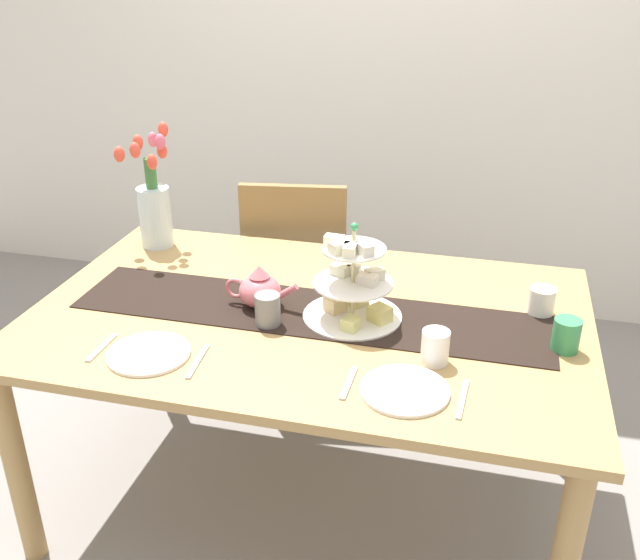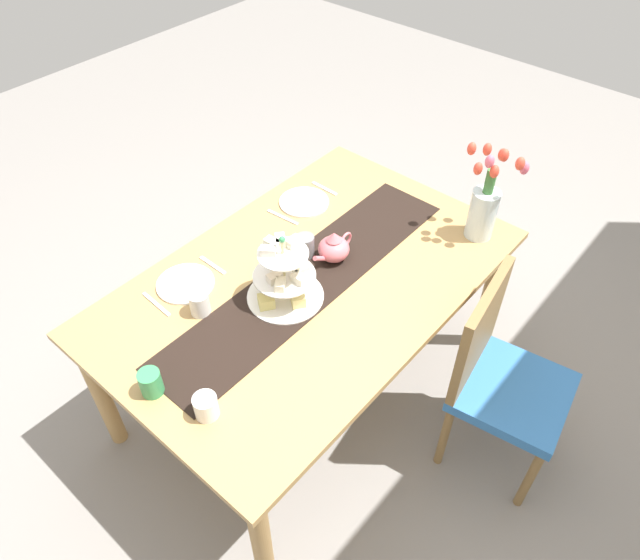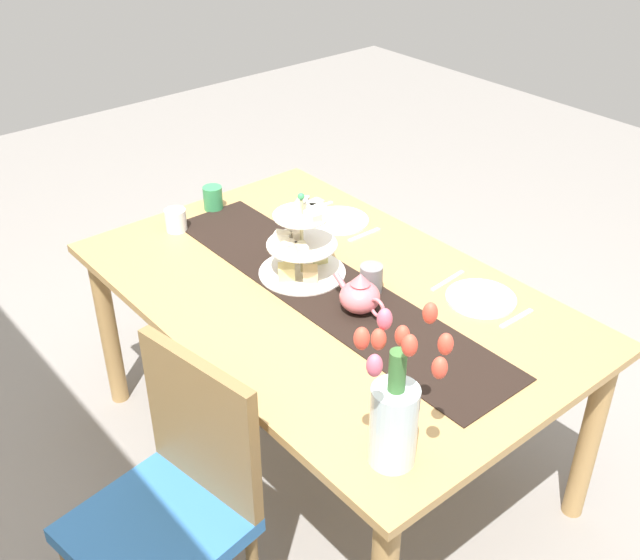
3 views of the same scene
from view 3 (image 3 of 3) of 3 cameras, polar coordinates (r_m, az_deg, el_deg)
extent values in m
plane|color=gray|center=(3.01, 0.50, -12.45)|extent=(8.00, 8.00, 0.00)
cube|color=tan|center=(2.56, 0.57, -1.06)|extent=(1.70, 1.08, 0.03)
cylinder|color=tan|center=(2.71, 19.43, -10.96)|extent=(0.07, 0.07, 0.70)
cylinder|color=tan|center=(3.52, -1.82, 2.03)|extent=(0.07, 0.07, 0.70)
cylinder|color=tan|center=(3.13, -15.46, -3.58)|extent=(0.07, 0.07, 0.70)
cylinder|color=olive|center=(2.57, -10.82, -16.69)|extent=(0.04, 0.04, 0.41)
cube|color=#3370B7|center=(2.24, -12.10, -17.71)|extent=(0.48, 0.48, 0.05)
cube|color=olive|center=(2.13, -8.81, -10.61)|extent=(0.42, 0.10, 0.45)
cube|color=black|center=(2.55, 0.60, -0.72)|extent=(1.46, 0.31, 0.00)
cylinder|color=beige|center=(2.57, -1.37, 3.19)|extent=(0.01, 0.01, 0.28)
cylinder|color=white|center=(2.64, -1.33, 0.59)|extent=(0.30, 0.30, 0.01)
cylinder|color=white|center=(2.58, -1.36, 2.67)|extent=(0.24, 0.24, 0.01)
cylinder|color=white|center=(2.53, -1.39, 4.83)|extent=(0.19, 0.19, 0.01)
cube|color=#DCCF77|center=(2.69, -2.19, 1.93)|extent=(0.08, 0.08, 0.05)
cube|color=#E2D384|center=(2.59, -2.51, 0.61)|extent=(0.08, 0.08, 0.05)
cube|color=beige|center=(2.58, -0.73, 0.47)|extent=(0.07, 0.07, 0.04)
cube|color=#D3D283|center=(2.69, -0.07, 1.73)|extent=(0.06, 0.06, 0.04)
cube|color=silver|center=(2.61, -1.88, 3.45)|extent=(0.06, 0.05, 0.03)
cube|color=beige|center=(2.60, -2.78, 3.27)|extent=(0.07, 0.06, 0.03)
cube|color=beige|center=(2.53, -2.39, 2.49)|extent=(0.04, 0.06, 0.03)
cube|color=beige|center=(2.52, -1.38, 2.34)|extent=(0.07, 0.06, 0.03)
cube|color=#EFE2CA|center=(2.48, -0.60, 4.73)|extent=(0.06, 0.04, 0.03)
cube|color=beige|center=(2.52, -0.16, 5.24)|extent=(0.06, 0.07, 0.03)
cube|color=#EEEAC9|center=(2.55, -0.42, 5.56)|extent=(0.04, 0.06, 0.03)
cube|color=silver|center=(2.57, -1.31, 5.75)|extent=(0.06, 0.07, 0.03)
sphere|color=#389356|center=(2.50, -1.41, 6.23)|extent=(0.02, 0.02, 0.02)
ellipsoid|color=#D66B75|center=(2.43, 2.98, -1.26)|extent=(0.13, 0.13, 0.10)
cone|color=#D66B75|center=(2.39, 3.02, 0.10)|extent=(0.06, 0.06, 0.04)
cylinder|color=#D66B75|center=(2.48, 1.58, -0.18)|extent=(0.07, 0.02, 0.06)
torus|color=#D66B75|center=(2.38, 4.27, -2.08)|extent=(0.07, 0.01, 0.07)
cylinder|color=silver|center=(1.89, 5.49, -10.69)|extent=(0.12, 0.12, 0.22)
cylinder|color=#3D7538|center=(1.78, 5.76, -6.88)|extent=(0.04, 0.04, 0.12)
ellipsoid|color=#E5607A|center=(1.74, 4.83, -2.92)|extent=(0.04, 0.04, 0.06)
ellipsoid|color=#EF4C38|center=(1.74, 4.38, -4.42)|extent=(0.04, 0.04, 0.06)
ellipsoid|color=#EF4C38|center=(1.64, 3.12, -4.37)|extent=(0.04, 0.04, 0.06)
ellipsoid|color=#E5607A|center=(1.64, 4.07, -6.36)|extent=(0.04, 0.04, 0.06)
ellipsoid|color=#EF4C38|center=(1.68, 6.68, -4.86)|extent=(0.04, 0.04, 0.06)
ellipsoid|color=#EF4C38|center=(1.69, 8.88, -6.48)|extent=(0.04, 0.04, 0.06)
ellipsoid|color=#EF4C38|center=(1.73, 9.32, -4.72)|extent=(0.04, 0.04, 0.06)
ellipsoid|color=#EF4C38|center=(1.78, 8.19, -2.45)|extent=(0.04, 0.04, 0.06)
ellipsoid|color=#EF4C38|center=(1.79, 6.14, -4.15)|extent=(0.04, 0.04, 0.06)
cylinder|color=white|center=(2.95, -10.66, 4.40)|extent=(0.08, 0.08, 0.08)
cylinder|color=white|center=(2.56, 11.87, -1.35)|extent=(0.23, 0.23, 0.01)
cube|color=silver|center=(2.49, 14.40, -2.79)|extent=(0.02, 0.15, 0.01)
cube|color=silver|center=(2.64, 9.47, -0.05)|extent=(0.03, 0.17, 0.01)
cylinder|color=white|center=(2.98, 1.42, 4.45)|extent=(0.23, 0.23, 0.01)
cube|color=silver|center=(2.88, 3.31, 3.37)|extent=(0.02, 0.15, 0.01)
cube|color=silver|center=(3.07, -0.36, 5.39)|extent=(0.02, 0.17, 0.01)
cylinder|color=slate|center=(2.53, 3.82, 0.10)|extent=(0.08, 0.08, 0.09)
cylinder|color=white|center=(2.90, -1.71, 4.66)|extent=(0.08, 0.08, 0.09)
cylinder|color=#389356|center=(3.08, -7.96, 6.06)|extent=(0.08, 0.08, 0.09)
camera|label=1|loc=(3.89, 18.63, 25.53)|focal=39.74mm
camera|label=2|loc=(2.91, -41.62, 30.89)|focal=33.18mm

